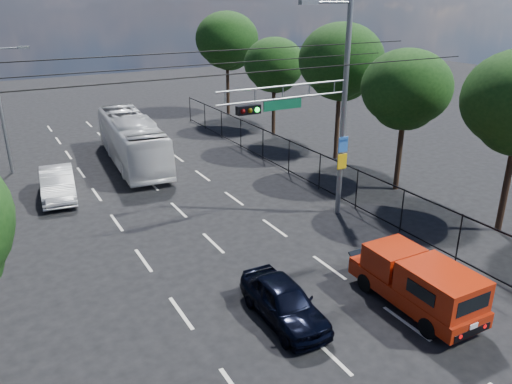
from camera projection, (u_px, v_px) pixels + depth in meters
ground at (330, 354)px, 14.35m from camera, size 120.00×120.00×0.00m
lane_markings at (165, 196)px, 25.71m from camera, size 6.12×38.00×0.01m
signal_mast at (322, 106)px, 21.33m from camera, size 6.43×0.39×9.50m
streetlight_left at (3, 105)px, 27.89m from camera, size 2.09×0.22×7.08m
utility_wires at (198, 64)px, 18.88m from camera, size 22.00×5.04×0.74m
fence_right at (307, 165)px, 27.32m from camera, size 0.06×34.03×2.00m
tree_right_b at (406, 94)px, 24.94m from camera, size 4.50×4.50×7.31m
tree_right_c at (341, 66)px, 29.84m from camera, size 5.10×5.10×8.29m
tree_right_d at (274, 68)px, 35.66m from camera, size 4.32×4.32×7.02m
tree_right_e at (227, 44)px, 41.86m from camera, size 5.28×5.28×8.58m
red_pickup at (417, 282)px, 16.21m from camera, size 1.90×4.92×1.81m
navy_hatchback at (284, 301)px, 15.70m from camera, size 1.67×3.90×1.31m
white_bus at (132, 140)px, 30.39m from camera, size 3.30×10.61×2.91m
white_van at (58, 184)px, 25.33m from camera, size 2.12×4.72×1.50m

